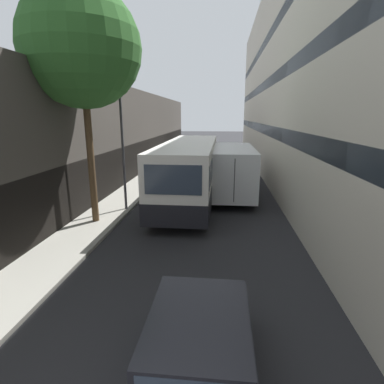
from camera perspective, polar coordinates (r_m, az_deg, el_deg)
The scene contains 10 objects.
ground_plane at distance 16.55m, azimuth 2.18°, elevation -1.50°, with size 150.00×150.00×0.00m, color #232326.
sidewalk_left at distance 17.36m, azimuth -12.37°, elevation -0.86°, with size 2.01×60.00×0.13m.
building_left_shopfront at distance 17.64m, azimuth -19.45°, elevation 8.32°, with size 2.40×60.00×6.42m.
building_right_apartment at distance 16.62m, azimuth 21.86°, elevation 22.28°, with size 2.40×60.00×14.22m.
car_hatchback at distance 5.47m, azimuth 1.09°, elevation -29.20°, with size 1.81×4.13×1.48m.
bus at distance 16.17m, azimuth -0.46°, elevation 4.22°, with size 2.60×10.91×3.17m.
box_truck at distance 18.07m, azimuth 7.61°, elevation 4.78°, with size 2.30×8.72×2.81m.
panel_van at distance 26.54m, azimuth -1.10°, elevation 6.87°, with size 1.92×4.11×1.91m.
street_lamp at distance 14.30m, azimuth -13.49°, elevation 15.83°, with size 0.36×0.80×7.04m.
street_tree_left at distance 13.12m, azimuth -20.30°, elevation 24.33°, with size 4.49×4.49×9.11m.
Camera 1 is at (1.00, -0.89, 4.51)m, focal length 28.00 mm.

